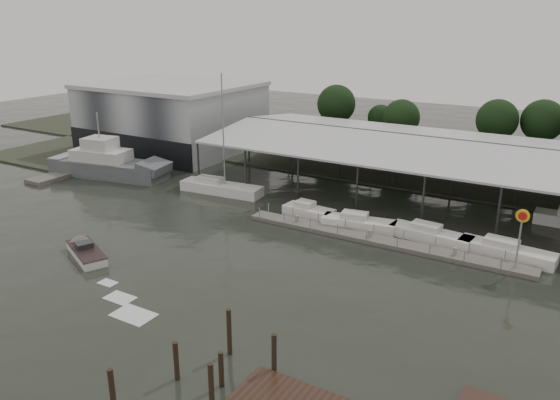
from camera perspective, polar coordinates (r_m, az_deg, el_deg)
The scene contains 17 objects.
ground at distance 51.81m, azimuth -9.52°, elevation -4.82°, with size 200.00×200.00×0.00m, color #242921.
land_strip_far at distance 86.35m, azimuth 8.68°, elevation 4.83°, with size 140.00×30.00×0.30m.
land_strip_west at distance 99.19m, azimuth -16.20°, elevation 6.09°, with size 20.00×40.00×0.30m.
storage_warehouse at distance 89.89m, azimuth -11.18°, elevation 8.61°, with size 24.50×20.50×10.50m.
covered_boat_shed at distance 66.99m, azimuth 17.82°, elevation 5.44°, with size 58.24×24.00×6.96m.
trawler_dock at distance 81.57m, azimuth -19.45°, elevation 3.26°, with size 3.00×18.00×0.50m.
floating_dock at distance 52.71m, azimuth 10.37°, elevation -4.22°, with size 28.00×2.00×1.40m.
shell_fuel_sign at distance 48.91m, azimuth 23.87°, elevation -2.71°, with size 1.10×0.18×5.55m.
grey_trawler at distance 76.60m, azimuth -17.45°, elevation 3.55°, with size 17.33×7.63×8.84m.
white_sailboat at distance 66.62m, azimuth -6.27°, elevation 1.29°, with size 10.59×3.53×14.55m.
speedboat_underway at distance 52.27m, azimuth -19.74°, elevation -5.03°, with size 16.66×8.89×2.00m.
moored_cruiser_0 at distance 58.48m, azimuth 2.98°, elevation -1.16°, with size 5.69×2.58×1.70m.
moored_cruiser_1 at distance 55.69m, azimuth 8.19°, elevation -2.37°, with size 7.66×3.43×1.70m.
moored_cruiser_2 at distance 54.16m, azimuth 15.40°, elevation -3.49°, with size 8.03×2.95×1.70m.
moored_cruiser_3 at distance 52.69m, azimuth 22.50°, elevation -4.92°, with size 8.41×2.94×1.70m.
mooring_pilings at distance 33.19m, azimuth -7.80°, elevation -17.11°, with size 5.65×8.25×3.77m.
horizon_tree_line at distance 85.93m, azimuth 23.76°, elevation 7.28°, with size 71.17×11.40×9.66m.
Camera 1 is at (31.34, -35.86, 20.40)m, focal length 35.00 mm.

